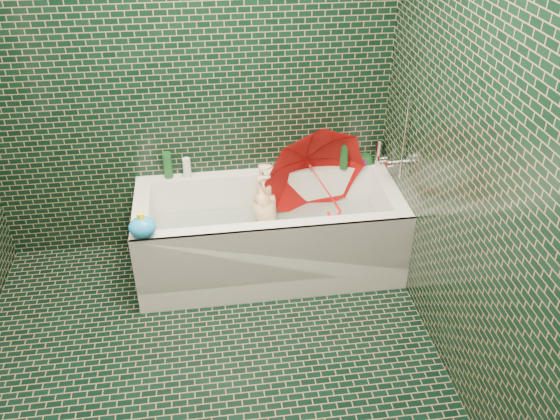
{
  "coord_description": "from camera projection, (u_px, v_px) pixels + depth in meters",
  "views": [
    {
      "loc": [
        0.07,
        -2.15,
        2.54
      ],
      "look_at": [
        0.5,
        0.82,
        0.57
      ],
      "focal_mm": 38.0,
      "sensor_mm": 36.0,
      "label": 1
    }
  ],
  "objects": [
    {
      "name": "bottle_left_tall",
      "position": [
        168.0,
        165.0,
        3.92
      ],
      "size": [
        0.08,
        0.08,
        0.18
      ],
      "primitive_type": "cylinder",
      "rotation": [
        0.0,
        0.0,
        -0.36
      ],
      "color": "#14461C",
      "rests_on": "bathtub"
    },
    {
      "name": "bath_mat",
      "position": [
        269.0,
        246.0,
        3.98
      ],
      "size": [
        1.35,
        0.47,
        0.01
      ],
      "primitive_type": "cube",
      "color": "green",
      "rests_on": "bathtub"
    },
    {
      "name": "wall_right",
      "position": [
        485.0,
        169.0,
        2.64
      ],
      "size": [
        0.0,
        2.8,
        2.8
      ],
      "primitive_type": "plane",
      "rotation": [
        1.57,
        0.0,
        -1.57
      ],
      "color": "black",
      "rests_on": "floor"
    },
    {
      "name": "bottle_left_short",
      "position": [
        187.0,
        168.0,
        3.93
      ],
      "size": [
        0.06,
        0.06,
        0.14
      ],
      "primitive_type": "cylinder",
      "rotation": [
        0.0,
        0.0,
        0.26
      ],
      "color": "white",
      "rests_on": "bathtub"
    },
    {
      "name": "bottle_right_tall",
      "position": [
        344.0,
        154.0,
        4.01
      ],
      "size": [
        0.07,
        0.07,
        0.22
      ],
      "primitive_type": "cylinder",
      "rotation": [
        0.0,
        0.0,
        -0.31
      ],
      "color": "#14461C",
      "rests_on": "bathtub"
    },
    {
      "name": "bathtub",
      "position": [
        269.0,
        241.0,
        3.94
      ],
      "size": [
        1.7,
        0.75,
        0.55
      ],
      "color": "white",
      "rests_on": "floor"
    },
    {
      "name": "faucet",
      "position": [
        396.0,
        157.0,
        3.73
      ],
      "size": [
        0.18,
        0.19,
        0.55
      ],
      "color": "silver",
      "rests_on": "wall_right"
    },
    {
      "name": "child",
      "position": [
        268.0,
        223.0,
        3.94
      ],
      "size": [
        0.85,
        0.49,
        0.25
      ],
      "primitive_type": "imported",
      "rotation": [
        -1.5,
        0.0,
        -1.84
      ],
      "color": "beige",
      "rests_on": "bathtub"
    },
    {
      "name": "water",
      "position": [
        269.0,
        228.0,
        3.9
      ],
      "size": [
        1.48,
        0.53,
        0.0
      ],
      "primitive_type": "cube",
      "color": "silver",
      "rests_on": "bathtub"
    },
    {
      "name": "bath_toy",
      "position": [
        142.0,
        227.0,
        3.36
      ],
      "size": [
        0.16,
        0.13,
        0.16
      ],
      "rotation": [
        0.0,
        0.0,
        -0.01
      ],
      "color": "#1B91F8",
      "rests_on": "bathtub"
    },
    {
      "name": "rubber_duck",
      "position": [
        346.0,
        160.0,
        4.09
      ],
      "size": [
        0.11,
        0.07,
        0.09
      ],
      "rotation": [
        0.0,
        0.0,
        -0.02
      ],
      "color": "#FFFC1A",
      "rests_on": "bathtub"
    },
    {
      "name": "wall_back",
      "position": [
        187.0,
        73.0,
        3.64
      ],
      "size": [
        2.8,
        0.0,
        2.8
      ],
      "primitive_type": "plane",
      "rotation": [
        1.57,
        0.0,
        0.0
      ],
      "color": "black",
      "rests_on": "floor"
    },
    {
      "name": "soap_bottle_b",
      "position": [
        364.0,
        166.0,
        4.1
      ],
      "size": [
        0.11,
        0.11,
        0.18
      ],
      "primitive_type": "imported",
      "rotation": [
        0.0,
        0.0,
        0.36
      ],
      "color": "#5D2078",
      "rests_on": "bathtub"
    },
    {
      "name": "floor",
      "position": [
        210.0,
        390.0,
        3.17
      ],
      "size": [
        2.8,
        2.8,
        0.0
      ],
      "primitive_type": "plane",
      "color": "black",
      "rests_on": "ground"
    },
    {
      "name": "soap_bottle_a",
      "position": [
        369.0,
        163.0,
        4.14
      ],
      "size": [
        0.11,
        0.11,
        0.26
      ],
      "primitive_type": "imported",
      "rotation": [
        0.0,
        0.0,
        0.11
      ],
      "color": "white",
      "rests_on": "bathtub"
    },
    {
      "name": "bottle_right_pump",
      "position": [
        378.0,
        153.0,
        4.06
      ],
      "size": [
        0.05,
        0.05,
        0.19
      ],
      "primitive_type": "cylinder",
      "rotation": [
        0.0,
        0.0,
        0.1
      ],
      "color": "silver",
      "rests_on": "bathtub"
    },
    {
      "name": "soap_bottle_c",
      "position": [
        367.0,
        166.0,
        4.1
      ],
      "size": [
        0.15,
        0.15,
        0.17
      ],
      "primitive_type": "imported",
      "rotation": [
        0.0,
        0.0,
        0.07
      ],
      "color": "#14461C",
      "rests_on": "bathtub"
    },
    {
      "name": "umbrella",
      "position": [
        322.0,
        184.0,
        3.85
      ],
      "size": [
        0.98,
        0.91,
        0.92
      ],
      "primitive_type": "imported",
      "rotation": [
        0.18,
        -0.37,
        0.17
      ],
      "color": "red",
      "rests_on": "bathtub"
    }
  ]
}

